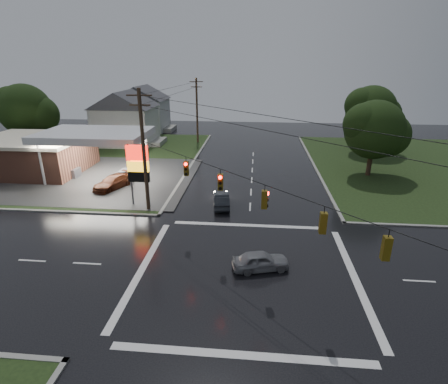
# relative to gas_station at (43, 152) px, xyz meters

# --- Properties ---
(ground) EXTENTS (120.00, 120.00, 0.00)m
(ground) POSITION_rel_gas_station_xyz_m (25.68, -19.70, -2.55)
(ground) COLOR black
(ground) RESTS_ON ground
(grass_nw) EXTENTS (36.00, 36.00, 0.08)m
(grass_nw) POSITION_rel_gas_station_xyz_m (-0.32, 6.30, -2.51)
(grass_nw) COLOR black
(grass_nw) RESTS_ON ground
(gas_station) EXTENTS (26.20, 18.00, 5.60)m
(gas_station) POSITION_rel_gas_station_xyz_m (0.00, 0.00, 0.00)
(gas_station) COLOR #2D2D2D
(gas_station) RESTS_ON ground
(pylon_sign) EXTENTS (2.00, 0.35, 6.00)m
(pylon_sign) POSITION_rel_gas_station_xyz_m (15.18, -9.20, 1.46)
(pylon_sign) COLOR #59595E
(pylon_sign) RESTS_ON ground
(utility_pole_nw) EXTENTS (2.20, 0.32, 11.00)m
(utility_pole_nw) POSITION_rel_gas_station_xyz_m (16.18, -10.20, 3.17)
(utility_pole_nw) COLOR #382619
(utility_pole_nw) RESTS_ON ground
(utility_pole_n) EXTENTS (2.20, 0.32, 10.50)m
(utility_pole_n) POSITION_rel_gas_station_xyz_m (16.18, 18.30, 2.92)
(utility_pole_n) COLOR #382619
(utility_pole_n) RESTS_ON ground
(traffic_signals) EXTENTS (26.87, 26.87, 1.47)m
(traffic_signals) POSITION_rel_gas_station_xyz_m (25.69, -19.72, 3.93)
(traffic_signals) COLOR black
(traffic_signals) RESTS_ON ground
(house_near) EXTENTS (11.05, 8.48, 8.60)m
(house_near) POSITION_rel_gas_station_xyz_m (4.73, 16.30, 1.86)
(house_near) COLOR silver
(house_near) RESTS_ON ground
(house_far) EXTENTS (11.05, 8.48, 8.60)m
(house_far) POSITION_rel_gas_station_xyz_m (3.73, 28.30, 1.86)
(house_far) COLOR silver
(house_far) RESTS_ON ground
(tree_nw_behind) EXTENTS (8.93, 7.60, 10.00)m
(tree_nw_behind) POSITION_rel_gas_station_xyz_m (-8.17, 10.29, 3.63)
(tree_nw_behind) COLOR black
(tree_nw_behind) RESTS_ON ground
(tree_ne_near) EXTENTS (7.99, 6.80, 8.98)m
(tree_ne_near) POSITION_rel_gas_station_xyz_m (39.82, 2.29, 3.01)
(tree_ne_near) COLOR black
(tree_ne_near) RESTS_ON ground
(tree_ne_far) EXTENTS (8.46, 7.20, 9.80)m
(tree_ne_far) POSITION_rel_gas_station_xyz_m (42.83, 14.29, 3.63)
(tree_ne_far) COLOR black
(tree_ne_far) RESTS_ON ground
(car_north) EXTENTS (1.98, 4.27, 1.35)m
(car_north) POSITION_rel_gas_station_xyz_m (22.92, -8.81, -1.87)
(car_north) COLOR black
(car_north) RESTS_ON ground
(car_crossing) EXTENTS (4.06, 2.42, 1.29)m
(car_crossing) POSITION_rel_gas_station_xyz_m (26.60, -19.27, -1.90)
(car_crossing) COLOR gray
(car_crossing) RESTS_ON ground
(car_pump) EXTENTS (3.89, 5.32, 1.43)m
(car_pump) POSITION_rel_gas_station_xyz_m (10.69, -4.89, -1.83)
(car_pump) COLOR #572613
(car_pump) RESTS_ON ground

